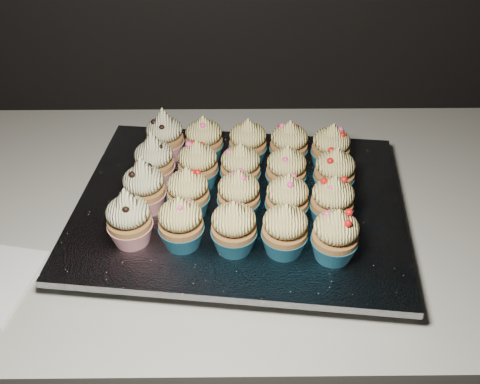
# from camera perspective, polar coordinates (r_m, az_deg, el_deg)

# --- Properties ---
(cabinet) EXTENTS (2.40, 0.60, 0.86)m
(cabinet) POSITION_cam_1_polar(r_m,az_deg,el_deg) (1.23, 2.69, -18.04)
(cabinet) COLOR black
(cabinet) RESTS_ON ground
(worktop) EXTENTS (2.44, 0.64, 0.04)m
(worktop) POSITION_cam_1_polar(r_m,az_deg,el_deg) (0.89, 3.54, -2.02)
(worktop) COLOR beige
(worktop) RESTS_ON cabinet
(baking_tray) EXTENTS (0.49, 0.40, 0.02)m
(baking_tray) POSITION_cam_1_polar(r_m,az_deg,el_deg) (0.84, 0.00, -2.07)
(baking_tray) COLOR black
(baking_tray) RESTS_ON worktop
(foil_lining) EXTENTS (0.54, 0.44, 0.01)m
(foil_lining) POSITION_cam_1_polar(r_m,az_deg,el_deg) (0.83, 0.00, -1.18)
(foil_lining) COLOR silver
(foil_lining) RESTS_ON baking_tray
(cupcake_0) EXTENTS (0.06, 0.06, 0.10)m
(cupcake_0) POSITION_cam_1_polar(r_m,az_deg,el_deg) (0.75, -11.75, -2.84)
(cupcake_0) COLOR red
(cupcake_0) RESTS_ON foil_lining
(cupcake_1) EXTENTS (0.06, 0.06, 0.08)m
(cupcake_1) POSITION_cam_1_polar(r_m,az_deg,el_deg) (0.73, -6.32, -3.32)
(cupcake_1) COLOR #1A5D7A
(cupcake_1) RESTS_ON foil_lining
(cupcake_2) EXTENTS (0.06, 0.06, 0.08)m
(cupcake_2) POSITION_cam_1_polar(r_m,az_deg,el_deg) (0.72, -0.66, -3.82)
(cupcake_2) COLOR #1A5D7A
(cupcake_2) RESTS_ON foil_lining
(cupcake_3) EXTENTS (0.06, 0.06, 0.08)m
(cupcake_3) POSITION_cam_1_polar(r_m,az_deg,el_deg) (0.72, 4.79, -4.06)
(cupcake_3) COLOR #1A5D7A
(cupcake_3) RESTS_ON foil_lining
(cupcake_4) EXTENTS (0.06, 0.06, 0.08)m
(cupcake_4) POSITION_cam_1_polar(r_m,az_deg,el_deg) (0.72, 10.11, -4.61)
(cupcake_4) COLOR #1A5D7A
(cupcake_4) RESTS_ON foil_lining
(cupcake_5) EXTENTS (0.06, 0.06, 0.10)m
(cupcake_5) POSITION_cam_1_polar(r_m,az_deg,el_deg) (0.80, -10.18, 0.53)
(cupcake_5) COLOR red
(cupcake_5) RESTS_ON foil_lining
(cupcake_6) EXTENTS (0.06, 0.06, 0.08)m
(cupcake_6) POSITION_cam_1_polar(r_m,az_deg,el_deg) (0.78, -5.55, -0.07)
(cupcake_6) COLOR #1A5D7A
(cupcake_6) RESTS_ON foil_lining
(cupcake_7) EXTENTS (0.06, 0.06, 0.08)m
(cupcake_7) POSITION_cam_1_polar(r_m,az_deg,el_deg) (0.77, -0.14, -0.36)
(cupcake_7) COLOR #1A5D7A
(cupcake_7) RESTS_ON foil_lining
(cupcake_8) EXTENTS (0.06, 0.06, 0.08)m
(cupcake_8) POSITION_cam_1_polar(r_m,az_deg,el_deg) (0.77, 5.04, -0.82)
(cupcake_8) COLOR #1A5D7A
(cupcake_8) RESTS_ON foil_lining
(cupcake_9) EXTENTS (0.06, 0.06, 0.08)m
(cupcake_9) POSITION_cam_1_polar(r_m,az_deg,el_deg) (0.77, 9.81, -1.01)
(cupcake_9) COLOR #1A5D7A
(cupcake_9) RESTS_ON foil_lining
(cupcake_10) EXTENTS (0.06, 0.06, 0.10)m
(cupcake_10) POSITION_cam_1_polar(r_m,az_deg,el_deg) (0.85, -9.13, 3.28)
(cupcake_10) COLOR red
(cupcake_10) RESTS_ON foil_lining
(cupcake_11) EXTENTS (0.06, 0.06, 0.08)m
(cupcake_11) POSITION_cam_1_polar(r_m,az_deg,el_deg) (0.84, -4.50, 2.89)
(cupcake_11) COLOR #1A5D7A
(cupcake_11) RESTS_ON foil_lining
(cupcake_12) EXTENTS (0.06, 0.06, 0.08)m
(cupcake_12) POSITION_cam_1_polar(r_m,az_deg,el_deg) (0.83, 0.05, 2.60)
(cupcake_12) COLOR #1A5D7A
(cupcake_12) RESTS_ON foil_lining
(cupcake_13) EXTENTS (0.06, 0.06, 0.08)m
(cupcake_13) POSITION_cam_1_polar(r_m,az_deg,el_deg) (0.82, 4.95, 2.29)
(cupcake_13) COLOR #1A5D7A
(cupcake_13) RESTS_ON foil_lining
(cupcake_14) EXTENTS (0.06, 0.06, 0.08)m
(cupcake_14) POSITION_cam_1_polar(r_m,az_deg,el_deg) (0.83, 10.03, 2.04)
(cupcake_14) COLOR #1A5D7A
(cupcake_14) RESTS_ON foil_lining
(cupcake_15) EXTENTS (0.06, 0.06, 0.10)m
(cupcake_15) POSITION_cam_1_polar(r_m,az_deg,el_deg) (0.91, -8.02, 5.92)
(cupcake_15) COLOR red
(cupcake_15) RESTS_ON foil_lining
(cupcake_16) EXTENTS (0.06, 0.06, 0.08)m
(cupcake_16) POSITION_cam_1_polar(r_m,az_deg,el_deg) (0.89, -3.85, 5.54)
(cupcake_16) COLOR #1A5D7A
(cupcake_16) RESTS_ON foil_lining
(cupcake_17) EXTENTS (0.06, 0.06, 0.08)m
(cupcake_17) POSITION_cam_1_polar(r_m,az_deg,el_deg) (0.88, 0.84, 5.25)
(cupcake_17) COLOR #1A5D7A
(cupcake_17) RESTS_ON foil_lining
(cupcake_18) EXTENTS (0.06, 0.06, 0.08)m
(cupcake_18) POSITION_cam_1_polar(r_m,az_deg,el_deg) (0.88, 5.23, 5.03)
(cupcake_18) COLOR #1A5D7A
(cupcake_18) RESTS_ON foil_lining
(cupcake_19) EXTENTS (0.06, 0.06, 0.08)m
(cupcake_19) POSITION_cam_1_polar(r_m,az_deg,el_deg) (0.88, 9.64, 4.63)
(cupcake_19) COLOR #1A5D7A
(cupcake_19) RESTS_ON foil_lining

